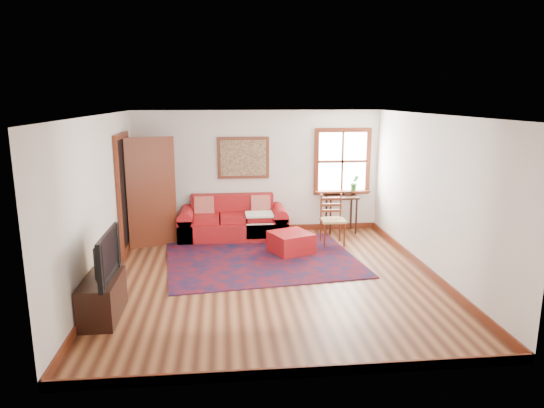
{
  "coord_description": "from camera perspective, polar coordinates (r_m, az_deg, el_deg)",
  "views": [
    {
      "loc": [
        -0.71,
        -7.05,
        2.75
      ],
      "look_at": [
        0.07,
        0.6,
        1.05
      ],
      "focal_mm": 32.0,
      "sensor_mm": 36.0,
      "label": 1
    }
  ],
  "objects": [
    {
      "name": "red_leather_sofa",
      "position": [
        9.71,
        -4.59,
        -2.34
      ],
      "size": [
        2.13,
        0.88,
        0.83
      ],
      "color": "#A41519",
      "rests_on": "ground"
    },
    {
      "name": "ladder_back_chair",
      "position": [
        9.29,
        7.08,
        -1.59
      ],
      "size": [
        0.44,
        0.42,
        0.94
      ],
      "color": "tan",
      "rests_on": "ground"
    },
    {
      "name": "media_cabinet",
      "position": [
        6.61,
        -19.33,
        -10.39
      ],
      "size": [
        0.43,
        0.95,
        0.52
      ],
      "primitive_type": "cube",
      "color": "black",
      "rests_on": "ground"
    },
    {
      "name": "red_ottoman",
      "position": [
        8.75,
        2.23,
        -4.57
      ],
      "size": [
        0.86,
        0.86,
        0.38
      ],
      "primitive_type": "cube",
      "rotation": [
        0.0,
        0.0,
        0.39
      ],
      "color": "#A41519",
      "rests_on": "ground"
    },
    {
      "name": "television",
      "position": [
        6.4,
        -19.56,
        -5.79
      ],
      "size": [
        0.14,
        1.05,
        0.6
      ],
      "primitive_type": "imported",
      "rotation": [
        0.0,
        0.0,
        1.57
      ],
      "color": "black",
      "rests_on": "media_cabinet"
    },
    {
      "name": "room_envelope",
      "position": [
        7.19,
        -0.08,
        3.66
      ],
      "size": [
        5.04,
        5.54,
        2.52
      ],
      "color": "silver",
      "rests_on": "ground"
    },
    {
      "name": "side_table",
      "position": [
        10.11,
        8.17,
        0.27
      ],
      "size": [
        0.64,
        0.48,
        0.76
      ],
      "color": "black",
      "rests_on": "ground"
    },
    {
      "name": "ground",
      "position": [
        7.6,
        -0.06,
        -8.75
      ],
      "size": [
        5.5,
        5.5,
        0.0
      ],
      "primitive_type": "plane",
      "color": "#482213",
      "rests_on": "ground"
    },
    {
      "name": "persian_rug",
      "position": [
        8.45,
        -1.19,
        -6.48
      ],
      "size": [
        3.49,
        2.93,
        0.02
      ],
      "primitive_type": "cube",
      "rotation": [
        0.0,
        0.0,
        0.12
      ],
      "color": "#570C13",
      "rests_on": "ground"
    },
    {
      "name": "doorway",
      "position": [
        9.12,
        -15.15,
        1.4
      ],
      "size": [
        0.89,
        1.08,
        2.14
      ],
      "color": "black",
      "rests_on": "ground"
    },
    {
      "name": "framed_artwork",
      "position": [
        9.85,
        -3.4,
        5.44
      ],
      "size": [
        1.05,
        0.07,
        0.85
      ],
      "color": "maroon",
      "rests_on": "ground"
    },
    {
      "name": "candle_hurricane",
      "position": [
        6.87,
        -18.32,
        -6.36
      ],
      "size": [
        0.12,
        0.12,
        0.18
      ],
      "color": "silver",
      "rests_on": "media_cabinet"
    },
    {
      "name": "window",
      "position": [
        10.17,
        8.44,
        4.2
      ],
      "size": [
        1.18,
        0.2,
        1.38
      ],
      "color": "white",
      "rests_on": "ground"
    }
  ]
}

